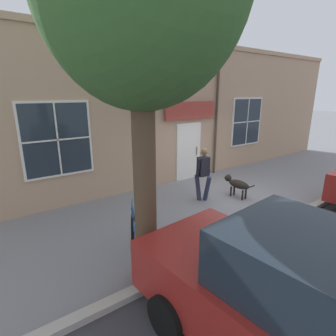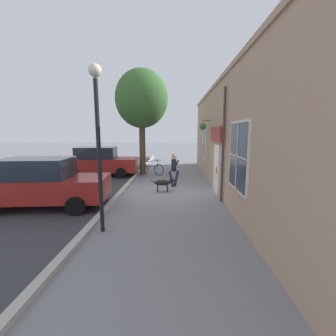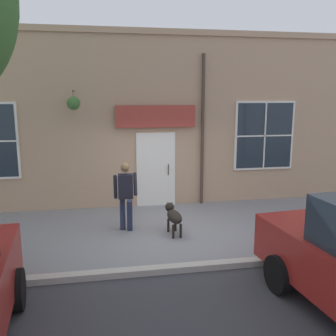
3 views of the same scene
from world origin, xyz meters
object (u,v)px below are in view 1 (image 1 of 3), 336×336
at_px(dog_on_leash, 237,184).
at_px(leaning_bicycle, 136,241).
at_px(pedestrian_walking, 203,170).
at_px(fire_hydrant, 139,256).
at_px(parked_car_nearest_curb, 313,313).

distance_m(dog_on_leash, leaning_bicycle, 4.22).
relative_size(pedestrian_walking, fire_hydrant, 2.10).
height_order(leaning_bicycle, fire_hydrant, leaning_bicycle).
height_order(dog_on_leash, leaning_bicycle, leaning_bicycle).
bearing_deg(leaning_bicycle, parked_car_nearest_curb, 8.90).
height_order(pedestrian_walking, dog_on_leash, pedestrian_walking).
height_order(pedestrian_walking, parked_car_nearest_curb, parked_car_nearest_curb).
bearing_deg(pedestrian_walking, parked_car_nearest_curb, -29.68).
distance_m(leaning_bicycle, fire_hydrant, 0.54).
xyz_separation_m(dog_on_leash, parked_car_nearest_curb, (4.07, -3.62, 0.45)).
relative_size(dog_on_leash, leaning_bicycle, 0.70).
distance_m(parked_car_nearest_curb, fire_hydrant, 2.72).
height_order(parked_car_nearest_curb, fire_hydrant, parked_car_nearest_curb).
relative_size(pedestrian_walking, parked_car_nearest_curb, 0.36).
xyz_separation_m(pedestrian_walking, dog_on_leash, (0.43, 1.05, -0.53)).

